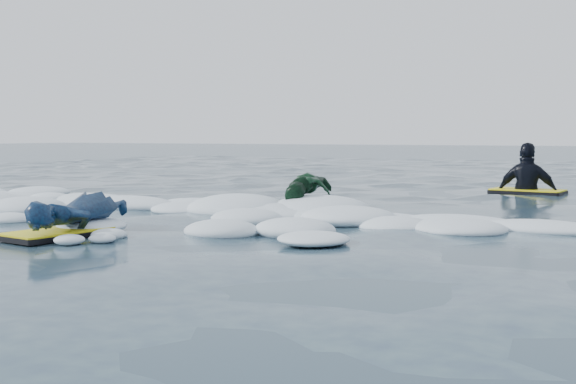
% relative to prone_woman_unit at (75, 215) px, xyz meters
% --- Properties ---
extents(ground, '(120.00, 120.00, 0.00)m').
position_rel_prone_woman_unit_xyz_m(ground, '(0.65, 0.80, -0.19)').
color(ground, '#172838').
rests_on(ground, ground).
extents(foam_band, '(12.00, 3.10, 0.30)m').
position_rel_prone_woman_unit_xyz_m(foam_band, '(0.65, 1.83, -0.19)').
color(foam_band, white).
rests_on(foam_band, ground).
extents(prone_woman_unit, '(0.88, 1.55, 0.38)m').
position_rel_prone_woman_unit_xyz_m(prone_woman_unit, '(0.00, 0.00, 0.00)').
color(prone_woman_unit, black).
rests_on(prone_woman_unit, ground).
extents(prone_child_unit, '(0.80, 1.29, 0.47)m').
position_rel_prone_woman_unit_xyz_m(prone_child_unit, '(1.05, 2.89, 0.05)').
color(prone_child_unit, black).
rests_on(prone_child_unit, ground).
extents(waiting_rider_unit, '(1.19, 0.76, 1.67)m').
position_rel_prone_woman_unit_xyz_m(waiting_rider_unit, '(3.06, 6.78, -0.20)').
color(waiting_rider_unit, black).
rests_on(waiting_rider_unit, ground).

